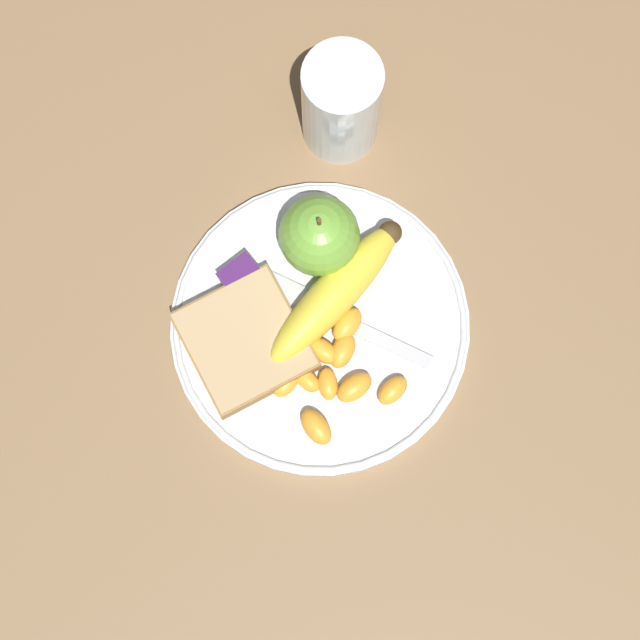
{
  "coord_description": "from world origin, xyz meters",
  "views": [
    {
      "loc": [
        -0.15,
        0.12,
        0.91
      ],
      "look_at": [
        0.0,
        0.0,
        0.03
      ],
      "focal_mm": 60.0,
      "sensor_mm": 36.0,
      "label": 1
    }
  ],
  "objects_px": {
    "apple": "(319,236)",
    "plate": "(320,326)",
    "banana": "(336,292)",
    "fork": "(321,311)",
    "bread_slice": "(245,341)",
    "juice_glass": "(341,105)",
    "jam_packet": "(245,283)"
  },
  "relations": [
    {
      "from": "apple",
      "to": "plate",
      "type": "bearing_deg",
      "value": 141.92
    },
    {
      "from": "banana",
      "to": "fork",
      "type": "height_order",
      "value": "banana"
    },
    {
      "from": "apple",
      "to": "bread_slice",
      "type": "height_order",
      "value": "apple"
    },
    {
      "from": "plate",
      "to": "apple",
      "type": "height_order",
      "value": "apple"
    },
    {
      "from": "plate",
      "to": "fork",
      "type": "relative_size",
      "value": 1.55
    },
    {
      "from": "juice_glass",
      "to": "fork",
      "type": "bearing_deg",
      "value": 135.64
    },
    {
      "from": "banana",
      "to": "jam_packet",
      "type": "relative_size",
      "value": 4.11
    },
    {
      "from": "apple",
      "to": "jam_packet",
      "type": "relative_size",
      "value": 1.98
    },
    {
      "from": "juice_glass",
      "to": "plate",
      "type": "bearing_deg",
      "value": 135.72
    },
    {
      "from": "plate",
      "to": "banana",
      "type": "distance_m",
      "value": 0.04
    },
    {
      "from": "juice_glass",
      "to": "apple",
      "type": "height_order",
      "value": "juice_glass"
    },
    {
      "from": "banana",
      "to": "bread_slice",
      "type": "height_order",
      "value": "banana"
    },
    {
      "from": "apple",
      "to": "fork",
      "type": "height_order",
      "value": "apple"
    },
    {
      "from": "plate",
      "to": "bread_slice",
      "type": "distance_m",
      "value": 0.07
    },
    {
      "from": "plate",
      "to": "apple",
      "type": "relative_size",
      "value": 3.3
    },
    {
      "from": "plate",
      "to": "fork",
      "type": "distance_m",
      "value": 0.01
    },
    {
      "from": "bread_slice",
      "to": "jam_packet",
      "type": "xyz_separation_m",
      "value": [
        0.04,
        -0.03,
        -0.0
      ]
    },
    {
      "from": "fork",
      "to": "jam_packet",
      "type": "xyz_separation_m",
      "value": [
        0.06,
        0.04,
        0.01
      ]
    },
    {
      "from": "apple",
      "to": "jam_packet",
      "type": "xyz_separation_m",
      "value": [
        0.01,
        0.07,
        -0.02
      ]
    },
    {
      "from": "plate",
      "to": "juice_glass",
      "type": "bearing_deg",
      "value": -44.28
    },
    {
      "from": "jam_packet",
      "to": "juice_glass",
      "type": "bearing_deg",
      "value": -67.38
    },
    {
      "from": "apple",
      "to": "bread_slice",
      "type": "xyz_separation_m",
      "value": [
        -0.03,
        0.1,
        -0.02
      ]
    },
    {
      "from": "juice_glass",
      "to": "apple",
      "type": "xyz_separation_m",
      "value": [
        -0.08,
        0.09,
        -0.01
      ]
    },
    {
      "from": "apple",
      "to": "jam_packet",
      "type": "bearing_deg",
      "value": 80.31
    },
    {
      "from": "jam_packet",
      "to": "apple",
      "type": "bearing_deg",
      "value": -99.69
    },
    {
      "from": "plate",
      "to": "bread_slice",
      "type": "height_order",
      "value": "bread_slice"
    },
    {
      "from": "plate",
      "to": "jam_packet",
      "type": "xyz_separation_m",
      "value": [
        0.07,
        0.03,
        0.01
      ]
    },
    {
      "from": "bread_slice",
      "to": "jam_packet",
      "type": "bearing_deg",
      "value": -38.08
    },
    {
      "from": "plate",
      "to": "jam_packet",
      "type": "relative_size",
      "value": 6.52
    },
    {
      "from": "apple",
      "to": "juice_glass",
      "type": "bearing_deg",
      "value": -47.97
    },
    {
      "from": "bread_slice",
      "to": "jam_packet",
      "type": "relative_size",
      "value": 2.9
    },
    {
      "from": "bread_slice",
      "to": "fork",
      "type": "xyz_separation_m",
      "value": [
        -0.02,
        -0.07,
        -0.01
      ]
    }
  ]
}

